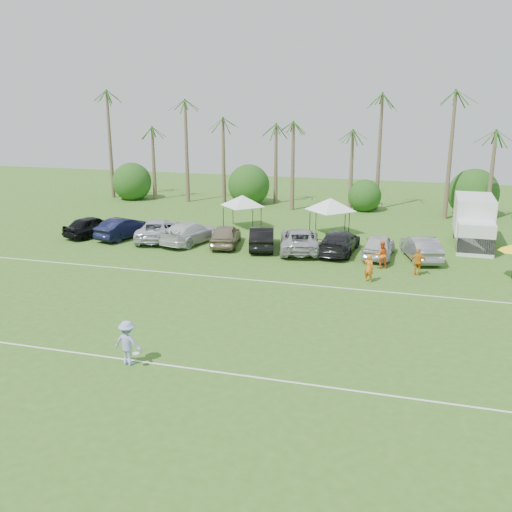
# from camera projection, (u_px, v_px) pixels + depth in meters

# --- Properties ---
(ground) EXTENTS (120.00, 120.00, 0.00)m
(ground) POSITION_uv_depth(u_px,v_px,m) (111.00, 383.00, 22.38)
(ground) COLOR #37631D
(ground) RESTS_ON ground
(field_lines) EXTENTS (80.00, 12.10, 0.01)m
(field_lines) POSITION_uv_depth(u_px,v_px,m) (189.00, 311.00, 29.78)
(field_lines) COLOR white
(field_lines) RESTS_ON ground
(palm_tree_0) EXTENTS (2.40, 2.40, 8.90)m
(palm_tree_0) POSITION_uv_depth(u_px,v_px,m) (105.00, 129.00, 61.38)
(palm_tree_0) COLOR brown
(palm_tree_0) RESTS_ON ground
(palm_tree_1) EXTENTS (2.40, 2.40, 9.90)m
(palm_tree_1) POSITION_uv_depth(u_px,v_px,m) (146.00, 121.00, 59.81)
(palm_tree_1) COLOR brown
(palm_tree_1) RESTS_ON ground
(palm_tree_2) EXTENTS (2.40, 2.40, 10.90)m
(palm_tree_2) POSITION_uv_depth(u_px,v_px,m) (190.00, 113.00, 58.24)
(palm_tree_2) COLOR brown
(palm_tree_2) RESTS_ON ground
(palm_tree_3) EXTENTS (2.40, 2.40, 11.90)m
(palm_tree_3) POSITION_uv_depth(u_px,v_px,m) (227.00, 104.00, 56.95)
(palm_tree_3) COLOR brown
(palm_tree_3) RESTS_ON ground
(palm_tree_4) EXTENTS (2.40, 2.40, 8.90)m
(palm_tree_4) POSITION_uv_depth(u_px,v_px,m) (266.00, 132.00, 56.58)
(palm_tree_4) COLOR brown
(palm_tree_4) RESTS_ON ground
(palm_tree_5) EXTENTS (2.40, 2.40, 9.90)m
(palm_tree_5) POSITION_uv_depth(u_px,v_px,m) (306.00, 123.00, 55.28)
(palm_tree_5) COLOR brown
(palm_tree_5) RESTS_ON ground
(palm_tree_6) EXTENTS (2.40, 2.40, 10.90)m
(palm_tree_6) POSITION_uv_depth(u_px,v_px,m) (347.00, 114.00, 53.98)
(palm_tree_6) COLOR brown
(palm_tree_6) RESTS_ON ground
(palm_tree_7) EXTENTS (2.40, 2.40, 11.90)m
(palm_tree_7) POSITION_uv_depth(u_px,v_px,m) (391.00, 105.00, 52.68)
(palm_tree_7) COLOR brown
(palm_tree_7) RESTS_ON ground
(palm_tree_8) EXTENTS (2.40, 2.40, 8.90)m
(palm_tree_8) POSITION_uv_depth(u_px,v_px,m) (445.00, 135.00, 52.05)
(palm_tree_8) COLOR brown
(palm_tree_8) RESTS_ON ground
(palm_tree_9) EXTENTS (2.40, 2.40, 9.90)m
(palm_tree_9) POSITION_uv_depth(u_px,v_px,m) (505.00, 126.00, 50.48)
(palm_tree_9) COLOR brown
(palm_tree_9) RESTS_ON ground
(bush_tree_0) EXTENTS (4.00, 4.00, 4.00)m
(bush_tree_0) POSITION_uv_depth(u_px,v_px,m) (137.00, 181.00, 63.04)
(bush_tree_0) COLOR brown
(bush_tree_0) RESTS_ON ground
(bush_tree_1) EXTENTS (4.00, 4.00, 4.00)m
(bush_tree_1) POSITION_uv_depth(u_px,v_px,m) (250.00, 186.00, 59.57)
(bush_tree_1) COLOR brown
(bush_tree_1) RESTS_ON ground
(bush_tree_2) EXTENTS (4.00, 4.00, 4.00)m
(bush_tree_2) POSITION_uv_depth(u_px,v_px,m) (366.00, 191.00, 56.37)
(bush_tree_2) COLOR brown
(bush_tree_2) RESTS_ON ground
(bush_tree_3) EXTENTS (4.00, 4.00, 4.00)m
(bush_tree_3) POSITION_uv_depth(u_px,v_px,m) (473.00, 196.00, 53.71)
(bush_tree_3) COLOR brown
(bush_tree_3) RESTS_ON ground
(sideline_player_a) EXTENTS (0.74, 0.64, 1.73)m
(sideline_player_a) POSITION_uv_depth(u_px,v_px,m) (369.00, 268.00, 34.33)
(sideline_player_a) COLOR orange
(sideline_player_a) RESTS_ON ground
(sideline_player_b) EXTENTS (1.08, 0.96, 1.84)m
(sideline_player_b) POSITION_uv_depth(u_px,v_px,m) (381.00, 254.00, 37.10)
(sideline_player_b) COLOR orange
(sideline_player_b) RESTS_ON ground
(sideline_player_c) EXTENTS (1.07, 0.55, 1.75)m
(sideline_player_c) POSITION_uv_depth(u_px,v_px,m) (418.00, 262.00, 35.58)
(sideline_player_c) COLOR orange
(sideline_player_c) RESTS_ON ground
(box_truck) EXTENTS (2.75, 6.94, 3.57)m
(box_truck) POSITION_uv_depth(u_px,v_px,m) (474.00, 220.00, 42.56)
(box_truck) COLOR white
(box_truck) RESTS_ON ground
(canopy_tent_left) EXTENTS (4.01, 4.01, 3.24)m
(canopy_tent_left) POSITION_uv_depth(u_px,v_px,m) (242.00, 195.00, 48.24)
(canopy_tent_left) COLOR black
(canopy_tent_left) RESTS_ON ground
(canopy_tent_right) EXTENTS (4.30, 4.30, 3.48)m
(canopy_tent_right) POSITION_uv_depth(u_px,v_px,m) (331.00, 198.00, 45.67)
(canopy_tent_right) COLOR black
(canopy_tent_right) RESTS_ON ground
(frisbee_player) EXTENTS (1.30, 0.82, 1.94)m
(frisbee_player) POSITION_uv_depth(u_px,v_px,m) (128.00, 343.00, 23.67)
(frisbee_player) COLOR #969FD5
(frisbee_player) RESTS_ON ground
(parked_car_0) EXTENTS (3.40, 5.20, 1.64)m
(parked_car_0) POSITION_uv_depth(u_px,v_px,m) (92.00, 226.00, 45.71)
(parked_car_0) COLOR black
(parked_car_0) RESTS_ON ground
(parked_car_1) EXTENTS (2.97, 5.27, 1.64)m
(parked_car_1) POSITION_uv_depth(u_px,v_px,m) (124.00, 228.00, 44.98)
(parked_car_1) COLOR black
(parked_car_1) RESTS_ON ground
(parked_car_2) EXTENTS (4.07, 6.40, 1.64)m
(parked_car_2) POSITION_uv_depth(u_px,v_px,m) (158.00, 229.00, 44.49)
(parked_car_2) COLOR silver
(parked_car_2) RESTS_ON ground
(parked_car_3) EXTENTS (3.68, 6.07, 1.64)m
(parked_car_3) POSITION_uv_depth(u_px,v_px,m) (191.00, 233.00, 43.47)
(parked_car_3) COLOR silver
(parked_car_3) RESTS_ON ground
(parked_car_4) EXTENTS (2.81, 5.10, 1.64)m
(parked_car_4) POSITION_uv_depth(u_px,v_px,m) (226.00, 235.00, 42.71)
(parked_car_4) COLOR #86775C
(parked_car_4) RESTS_ON ground
(parked_car_5) EXTENTS (2.92, 5.27, 1.64)m
(parked_car_5) POSITION_uv_depth(u_px,v_px,m) (262.00, 237.00, 41.99)
(parked_car_5) COLOR black
(parked_car_5) RESTS_ON ground
(parked_car_6) EXTENTS (3.96, 6.37, 1.64)m
(parked_car_6) POSITION_uv_depth(u_px,v_px,m) (300.00, 240.00, 41.26)
(parked_car_6) COLOR #A2A4A7
(parked_car_6) RESTS_ON ground
(parked_car_7) EXTENTS (2.67, 5.81, 1.64)m
(parked_car_7) POSITION_uv_depth(u_px,v_px,m) (339.00, 242.00, 40.75)
(parked_car_7) COLOR black
(parked_car_7) RESTS_ON ground
(parked_car_8) EXTENTS (2.13, 4.90, 1.64)m
(parked_car_8) POSITION_uv_depth(u_px,v_px,m) (379.00, 245.00, 39.72)
(parked_car_8) COLOR silver
(parked_car_8) RESTS_ON ground
(parked_car_9) EXTENTS (3.07, 5.28, 1.64)m
(parked_car_9) POSITION_uv_depth(u_px,v_px,m) (421.00, 248.00, 39.10)
(parked_car_9) COLOR gray
(parked_car_9) RESTS_ON ground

